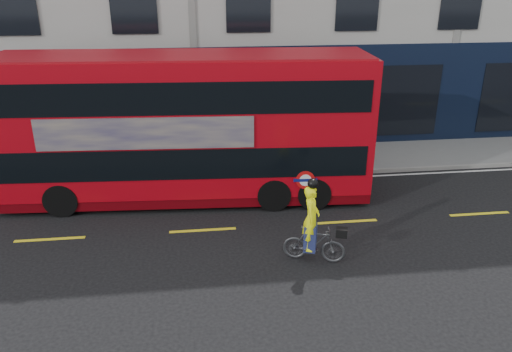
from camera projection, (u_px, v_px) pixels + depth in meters
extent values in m
plane|color=black|center=(204.00, 259.00, 12.16)|extent=(120.00, 120.00, 0.00)
cube|color=gray|center=(199.00, 164.00, 18.12)|extent=(60.00, 3.00, 0.12)
cube|color=gray|center=(200.00, 179.00, 16.73)|extent=(60.00, 0.12, 0.13)
cube|color=black|center=(196.00, 102.00, 18.74)|extent=(50.00, 0.08, 4.00)
cube|color=silver|center=(200.00, 184.00, 16.48)|extent=(58.00, 0.10, 0.01)
cube|color=#AC0611|center=(185.00, 123.00, 14.72)|extent=(10.94, 3.13, 3.88)
cube|color=#560308|center=(189.00, 188.00, 15.50)|extent=(10.94, 3.08, 0.29)
cube|color=black|center=(187.00, 150.00, 15.04)|extent=(10.51, 3.15, 0.88)
cube|color=black|center=(183.00, 89.00, 14.34)|extent=(10.51, 3.15, 0.88)
cube|color=maroon|center=(181.00, 55.00, 13.98)|extent=(10.72, 3.02, 0.08)
cube|color=black|center=(364.00, 147.00, 15.35)|extent=(0.18, 2.21, 0.88)
cube|color=black|center=(369.00, 87.00, 14.65)|extent=(0.18, 2.21, 0.88)
cube|color=black|center=(2.00, 154.00, 14.73)|extent=(0.18, 2.21, 0.88)
cube|color=#9B8C6B|center=(145.00, 134.00, 13.47)|extent=(5.89, 0.41, 0.88)
cylinder|color=red|center=(305.00, 180.00, 14.28)|extent=(0.55, 0.05, 0.55)
cylinder|color=white|center=(305.00, 180.00, 14.27)|extent=(0.35, 0.04, 0.35)
cube|color=#0C1459|center=(305.00, 180.00, 14.27)|extent=(0.69, 0.06, 0.09)
cylinder|color=black|center=(308.00, 179.00, 15.64)|extent=(1.14, 2.56, 0.98)
cylinder|color=black|center=(271.00, 180.00, 15.58)|extent=(1.14, 2.56, 0.98)
cylinder|color=black|center=(72.00, 185.00, 15.23)|extent=(1.14, 2.56, 0.98)
imported|color=#424346|center=(314.00, 244.00, 11.96)|extent=(1.56, 0.90, 0.91)
imported|color=#EBF10E|center=(311.00, 218.00, 11.72)|extent=(0.56, 0.68, 1.61)
cube|color=black|center=(342.00, 233.00, 11.70)|extent=(0.32, 0.28, 0.21)
cube|color=navy|center=(310.00, 237.00, 11.92)|extent=(0.39, 0.44, 0.67)
sphere|color=black|center=(313.00, 184.00, 11.39)|extent=(0.25, 0.25, 0.25)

